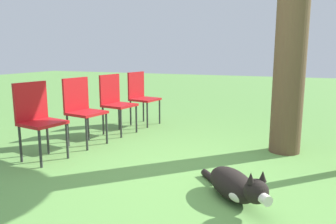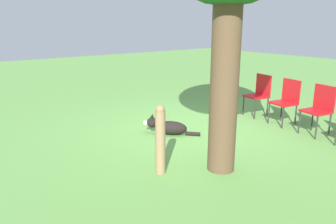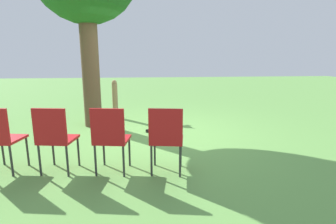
# 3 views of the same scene
# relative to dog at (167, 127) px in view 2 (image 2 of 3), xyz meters

# --- Properties ---
(ground_plane) EXTENTS (30.00, 30.00, 0.00)m
(ground_plane) POSITION_rel_dog_xyz_m (-0.43, 0.31, -0.14)
(ground_plane) COLOR #609947
(dog) EXTENTS (0.78, 0.86, 0.37)m
(dog) POSITION_rel_dog_xyz_m (0.00, 0.00, 0.00)
(dog) COLOR black
(dog) RESTS_ON ground_plane
(fence_post) EXTENTS (0.14, 0.14, 0.98)m
(fence_post) POSITION_rel_dog_xyz_m (1.08, 1.25, 0.36)
(fence_post) COLOR #937551
(fence_post) RESTS_ON ground_plane
(red_chair_0) EXTENTS (0.49, 0.51, 0.93)m
(red_chair_0) POSITION_rel_dog_xyz_m (-2.40, 0.24, 0.40)
(red_chair_0) COLOR #B21419
(red_chair_0) RESTS_ON ground_plane
(red_chair_1) EXTENTS (0.49, 0.51, 0.93)m
(red_chair_1) POSITION_rel_dog_xyz_m (-2.32, 0.98, 0.40)
(red_chair_1) COLOR #B21419
(red_chair_1) RESTS_ON ground_plane
(red_chair_2) EXTENTS (0.49, 0.51, 0.93)m
(red_chair_2) POSITION_rel_dog_xyz_m (-2.24, 1.72, 0.40)
(red_chair_2) COLOR #B21419
(red_chair_2) RESTS_ON ground_plane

